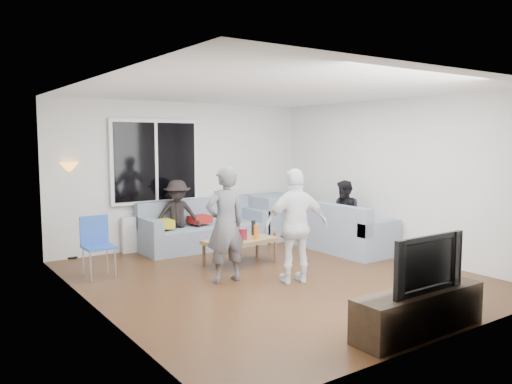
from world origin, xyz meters
TOP-DOWN VIEW (x-y plane):
  - floor at (0.00, 0.00)m, footprint 5.00×5.50m
  - ceiling at (0.00, 0.00)m, footprint 5.00×5.50m
  - wall_back at (0.00, 2.77)m, footprint 5.00×0.04m
  - wall_front at (0.00, -2.77)m, footprint 5.00×0.04m
  - wall_left at (-2.52, 0.00)m, footprint 0.04×5.50m
  - wall_right at (2.52, 0.00)m, footprint 0.04×5.50m
  - window_frame at (-0.60, 2.69)m, footprint 1.62×0.06m
  - window_glass at (-0.60, 2.65)m, footprint 1.50×0.02m
  - window_mullion at (-0.60, 2.64)m, footprint 0.05×0.03m
  - radiator at (-0.60, 2.65)m, footprint 1.30×0.12m
  - potted_plant at (-0.23, 2.62)m, footprint 0.22×0.19m
  - vase at (-0.88, 2.62)m, footprint 0.17×0.17m
  - sofa_back_section at (0.14, 2.27)m, footprint 2.30×0.85m
  - sofa_right_section at (2.02, 0.78)m, footprint 2.00×0.85m
  - sofa_corner at (1.67, 2.27)m, footprint 0.85×0.85m
  - cushion_yellow at (-0.71, 2.25)m, footprint 0.39×0.33m
  - cushion_red at (0.08, 2.33)m, footprint 0.39×0.34m
  - coffee_table at (-0.01, 0.88)m, footprint 1.16×0.71m
  - pitcher at (0.00, 0.84)m, footprint 0.17×0.17m
  - side_chair at (-2.05, 1.36)m, footprint 0.40×0.40m
  - floor_lamp at (-2.05, 2.81)m, footprint 0.32×0.32m
  - player_left at (-0.69, 0.19)m, footprint 0.59×0.40m
  - player_right at (0.07, -0.39)m, footprint 0.98×0.63m
  - spectator_right at (2.02, 0.66)m, footprint 0.54×0.65m
  - spectator_back at (-0.38, 2.30)m, footprint 0.91×0.69m
  - tv_console at (-0.06, -2.50)m, footprint 1.60×0.40m
  - television at (-0.06, -2.50)m, footprint 0.99×0.13m
  - bottle_d at (0.21, 0.75)m, footprint 0.07×0.07m
  - bottle_a at (-0.28, 0.97)m, footprint 0.07×0.07m
  - bottle_e at (0.34, 1.02)m, footprint 0.07×0.07m
  - bottle_c at (0.05, 1.04)m, footprint 0.07×0.07m
  - bottle_b at (-0.14, 0.79)m, footprint 0.08×0.08m

SIDE VIEW (x-z plane):
  - floor at x=0.00m, z-range -0.04..0.00m
  - coffee_table at x=-0.01m, z-range 0.00..0.40m
  - tv_console at x=-0.06m, z-range 0.00..0.44m
  - radiator at x=-0.60m, z-range 0.00..0.62m
  - sofa_back_section at x=0.14m, z-range 0.00..0.85m
  - sofa_right_section at x=2.02m, z-range 0.00..0.85m
  - sofa_corner at x=1.67m, z-range 0.00..0.85m
  - side_chair at x=-2.05m, z-range 0.00..0.86m
  - pitcher at x=0.00m, z-range 0.40..0.57m
  - bottle_a at x=-0.28m, z-range 0.40..0.59m
  - bottle_c at x=0.05m, z-range 0.40..0.60m
  - bottle_b at x=-0.14m, z-range 0.40..0.61m
  - bottle_d at x=0.21m, z-range 0.40..0.61m
  - cushion_yellow at x=-0.71m, z-range 0.44..0.58m
  - cushion_red at x=0.08m, z-range 0.45..0.57m
  - bottle_e at x=0.34m, z-range 0.40..0.64m
  - spectator_right at x=2.02m, z-range 0.00..1.23m
  - spectator_back at x=-0.38m, z-range 0.00..1.24m
  - vase at x=-0.88m, z-range 0.62..0.80m
  - television at x=-0.06m, z-range 0.44..1.01m
  - player_right at x=0.07m, z-range 0.00..1.55m
  - floor_lamp at x=-2.05m, z-range 0.00..1.56m
  - player_left at x=-0.69m, z-range 0.00..1.58m
  - potted_plant at x=-0.23m, z-range 0.62..0.99m
  - wall_back at x=0.00m, z-range 0.00..2.60m
  - wall_front at x=0.00m, z-range 0.00..2.60m
  - wall_left at x=-2.52m, z-range 0.00..2.60m
  - wall_right at x=2.52m, z-range 0.00..2.60m
  - window_frame at x=-0.60m, z-range 0.81..2.29m
  - window_glass at x=-0.60m, z-range 0.88..2.23m
  - window_mullion at x=-0.60m, z-range 0.88..2.23m
  - ceiling at x=0.00m, z-range 2.60..2.64m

